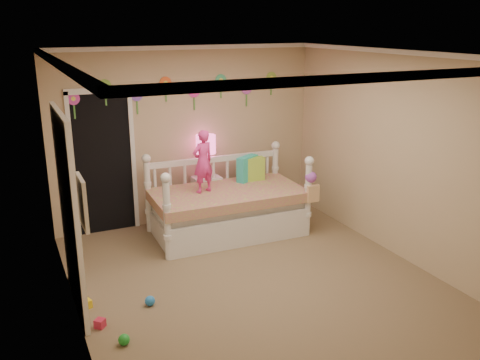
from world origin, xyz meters
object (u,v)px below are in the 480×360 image
child (203,162)px  table_lamp (206,149)px  nightstand (207,198)px  daybed (227,194)px

child → table_lamp: 0.65m
child → nightstand: size_ratio=1.30×
daybed → table_lamp: (-0.06, 0.64, 0.52)m
daybed → nightstand: daybed is taller
daybed → table_lamp: 0.83m
nightstand → table_lamp: bearing=-92.4°
daybed → nightstand: size_ratio=3.19×
daybed → child: (-0.33, 0.06, 0.50)m
table_lamp → nightstand: bearing=90.0°
nightstand → table_lamp: table_lamp is taller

